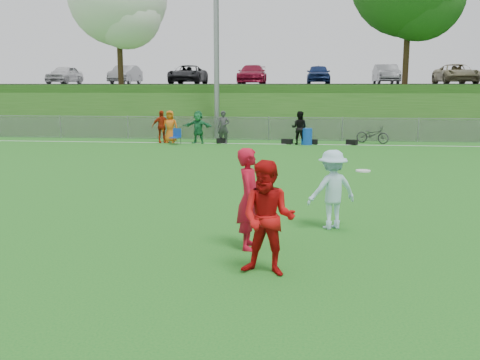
# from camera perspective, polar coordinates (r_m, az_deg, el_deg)

# --- Properties ---
(ground) EXTENTS (120.00, 120.00, 0.00)m
(ground) POSITION_cam_1_polar(r_m,az_deg,el_deg) (10.05, -3.82, -7.19)
(ground) COLOR #15671D
(ground) RESTS_ON ground
(sideline_far) EXTENTS (60.00, 0.10, 0.01)m
(sideline_far) POSITION_cam_1_polar(r_m,az_deg,el_deg) (27.66, 2.81, 3.87)
(sideline_far) COLOR white
(sideline_far) RESTS_ON ground
(fence) EXTENTS (58.00, 0.06, 1.30)m
(fence) POSITION_cam_1_polar(r_m,az_deg,el_deg) (29.59, 3.07, 5.52)
(fence) COLOR gray
(fence) RESTS_ON ground
(light_pole) EXTENTS (1.20, 0.40, 12.15)m
(light_pole) POSITION_cam_1_polar(r_m,az_deg,el_deg) (30.84, -2.55, 16.98)
(light_pole) COLOR gray
(light_pole) RESTS_ON ground
(berm) EXTENTS (120.00, 18.00, 3.00)m
(berm) POSITION_cam_1_polar(r_m,az_deg,el_deg) (40.51, 4.02, 7.93)
(berm) COLOR #204E16
(berm) RESTS_ON ground
(parking_lot) EXTENTS (120.00, 12.00, 0.10)m
(parking_lot) POSITION_cam_1_polar(r_m,az_deg,el_deg) (42.48, 4.16, 10.12)
(parking_lot) COLOR black
(parking_lot) RESTS_ON berm
(tree_white_flowering) EXTENTS (6.30, 6.30, 8.78)m
(tree_white_flowering) POSITION_cam_1_polar(r_m,az_deg,el_deg) (36.65, -12.69, 18.19)
(tree_white_flowering) COLOR black
(tree_white_flowering) RESTS_ON berm
(car_row) EXTENTS (32.04, 5.18, 1.44)m
(car_row) POSITION_cam_1_polar(r_m,az_deg,el_deg) (41.55, 2.48, 11.20)
(car_row) COLOR silver
(car_row) RESTS_ON parking_lot
(spectator_row) EXTENTS (8.21, 0.81, 1.69)m
(spectator_row) POSITION_cam_1_polar(r_m,az_deg,el_deg) (27.91, -3.12, 5.66)
(spectator_row) COLOR #A2250B
(spectator_row) RESTS_ON ground
(gear_bags) EXTENTS (7.29, 0.54, 0.26)m
(gear_bags) POSITION_cam_1_polar(r_m,az_deg,el_deg) (27.69, 5.65, 4.10)
(gear_bags) COLOR black
(gear_bags) RESTS_ON ground
(player_red_left) EXTENTS (0.46, 0.69, 1.87)m
(player_red_left) POSITION_cam_1_polar(r_m,az_deg,el_deg) (9.77, 1.00, -2.00)
(player_red_left) COLOR #B60C23
(player_red_left) RESTS_ON ground
(player_red_center) EXTENTS (1.01, 0.86, 1.84)m
(player_red_center) POSITION_cam_1_polar(r_m,az_deg,el_deg) (8.41, 3.02, -4.11)
(player_red_center) COLOR #BC0D0D
(player_red_center) RESTS_ON ground
(player_blue) EXTENTS (1.24, 1.02, 1.67)m
(player_blue) POSITION_cam_1_polar(r_m,az_deg,el_deg) (11.32, 9.79, -1.01)
(player_blue) COLOR #AEDCF1
(player_blue) RESTS_ON ground
(frisbee) EXTENTS (0.29, 0.29, 0.03)m
(frisbee) POSITION_cam_1_polar(r_m,az_deg,el_deg) (10.79, 12.99, 0.96)
(frisbee) COLOR white
(frisbee) RESTS_ON ground
(recycling_bin) EXTENTS (0.69, 0.69, 0.83)m
(recycling_bin) POSITION_cam_1_polar(r_m,az_deg,el_deg) (27.49, 7.13, 4.63)
(recycling_bin) COLOR #1041AF
(recycling_bin) RESTS_ON ground
(camp_chair) EXTENTS (0.55, 0.56, 0.82)m
(camp_chair) POSITION_cam_1_polar(r_m,az_deg,el_deg) (27.54, -6.90, 4.27)
(camp_chair) COLOR #0E3897
(camp_chair) RESTS_ON ground
(bicycle) EXTENTS (1.83, 1.33, 0.91)m
(bicycle) POSITION_cam_1_polar(r_m,az_deg,el_deg) (28.80, 13.97, 4.73)
(bicycle) COLOR #28282A
(bicycle) RESTS_ON ground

